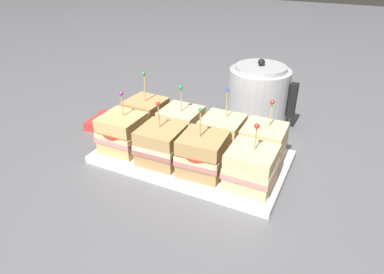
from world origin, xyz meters
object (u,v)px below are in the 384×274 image
(sandwich_front_center_left, at_px, (161,145))
(sandwich_back_center_right, at_px, (222,134))
(sandwich_front_center_right, at_px, (203,154))
(sandwich_back_far_right, at_px, (263,143))
(sandwich_front_far_right, at_px, (251,168))
(kettle_steel, at_px, (258,96))
(napkin_stack, at_px, (109,122))
(serving_platter, at_px, (192,157))
(sandwich_back_center_left, at_px, (181,125))
(sandwich_back_far_left, at_px, (146,116))
(sandwich_front_far_left, at_px, (123,133))

(sandwich_front_center_left, bearing_deg, sandwich_back_center_right, 45.16)
(sandwich_front_center_right, distance_m, sandwich_back_far_right, 0.16)
(sandwich_front_far_right, distance_m, kettle_steel, 0.34)
(napkin_stack, bearing_deg, serving_platter, -10.70)
(serving_platter, xyz_separation_m, sandwich_back_center_left, (-0.06, 0.05, 0.05))
(sandwich_front_center_right, height_order, sandwich_back_far_left, sandwich_back_far_left)
(sandwich_front_far_left, height_order, sandwich_back_center_left, sandwich_back_center_left)
(sandwich_front_center_right, xyz_separation_m, sandwich_back_far_right, (0.11, 0.11, -0.00))
(sandwich_back_center_left, bearing_deg, sandwich_front_far_left, -136.25)
(serving_platter, xyz_separation_m, sandwich_back_far_left, (-0.17, 0.06, 0.06))
(sandwich_front_far_left, height_order, sandwich_front_center_right, sandwich_front_center_right)
(sandwich_front_center_left, xyz_separation_m, sandwich_front_far_right, (0.22, 0.00, 0.00))
(sandwich_back_far_right, height_order, napkin_stack, sandwich_back_far_right)
(sandwich_front_far_left, bearing_deg, sandwich_front_center_right, -1.05)
(serving_platter, height_order, sandwich_front_far_left, sandwich_front_far_left)
(serving_platter, xyz_separation_m, napkin_stack, (-0.31, 0.06, 0.00))
(sandwich_back_far_right, xyz_separation_m, kettle_steel, (-0.08, 0.22, 0.03))
(serving_platter, relative_size, sandwich_front_far_right, 3.12)
(sandwich_front_center_right, distance_m, sandwich_front_far_right, 0.11)
(sandwich_front_far_right, relative_size, sandwich_back_far_left, 0.86)
(serving_platter, distance_m, sandwich_front_far_right, 0.19)
(sandwich_front_center_left, distance_m, sandwich_front_center_right, 0.11)
(sandwich_back_far_right, bearing_deg, sandwich_front_far_left, -162.03)
(serving_platter, bearing_deg, kettle_steel, 73.06)
(sandwich_front_center_left, xyz_separation_m, kettle_steel, (0.14, 0.33, 0.03))
(sandwich_front_far_left, distance_m, sandwich_front_center_right, 0.22)
(sandwich_front_far_left, distance_m, kettle_steel, 0.42)
(kettle_steel, bearing_deg, napkin_stack, -150.93)
(serving_platter, height_order, kettle_steel, kettle_steel)
(sandwich_front_center_right, xyz_separation_m, sandwich_back_far_left, (-0.22, 0.11, -0.00))
(sandwich_front_far_right, bearing_deg, sandwich_back_center_left, 153.88)
(sandwich_back_center_left, bearing_deg, sandwich_front_center_right, -44.42)
(serving_platter, bearing_deg, sandwich_back_far_right, 18.51)
(sandwich_front_far_right, relative_size, sandwich_back_center_left, 0.94)
(sandwich_back_far_left, relative_size, kettle_steel, 0.87)
(serving_platter, relative_size, sandwich_back_center_right, 2.83)
(serving_platter, relative_size, sandwich_back_far_right, 3.01)
(kettle_steel, bearing_deg, serving_platter, -106.94)
(serving_platter, relative_size, sandwich_back_far_left, 2.68)
(serving_platter, relative_size, sandwich_front_far_left, 2.99)
(sandwich_front_center_left, bearing_deg, napkin_stack, 155.34)
(sandwich_front_far_left, height_order, kettle_steel, kettle_steel)
(napkin_stack, bearing_deg, sandwich_front_center_left, -24.66)
(sandwich_back_far_right, bearing_deg, sandwich_front_center_right, -134.14)
(serving_platter, relative_size, napkin_stack, 4.07)
(serving_platter, xyz_separation_m, sandwich_back_far_right, (0.16, 0.05, 0.05))
(serving_platter, bearing_deg, sandwich_front_far_left, -162.55)
(sandwich_front_far_left, bearing_deg, kettle_steel, 52.46)
(sandwich_front_far_left, distance_m, sandwich_back_center_left, 0.15)
(sandwich_back_center_left, xyz_separation_m, kettle_steel, (0.14, 0.22, 0.03))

